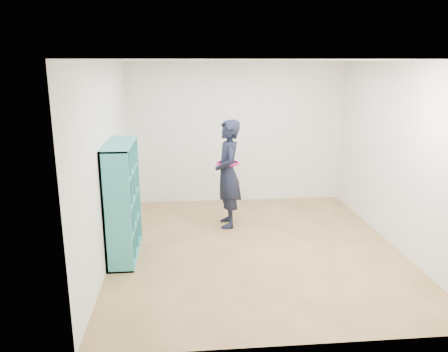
{
  "coord_description": "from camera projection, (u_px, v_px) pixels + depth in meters",
  "views": [
    {
      "loc": [
        -0.98,
        -5.73,
        2.58
      ],
      "look_at": [
        -0.42,
        0.3,
        0.99
      ],
      "focal_mm": 35.0,
      "sensor_mm": 36.0,
      "label": 1
    }
  ],
  "objects": [
    {
      "name": "floor",
      "position": [
        255.0,
        247.0,
        6.26
      ],
      "size": [
        4.5,
        4.5,
        0.0
      ],
      "primitive_type": "plane",
      "color": "brown",
      "rests_on": "ground"
    },
    {
      "name": "ceiling",
      "position": [
        259.0,
        60.0,
        5.61
      ],
      "size": [
        4.5,
        4.5,
        0.0
      ],
      "primitive_type": "plane",
      "color": "white",
      "rests_on": "wall_back"
    },
    {
      "name": "wall_left",
      "position": [
        107.0,
        162.0,
        5.76
      ],
      "size": [
        0.02,
        4.5,
        2.6
      ],
      "primitive_type": "cube",
      "color": "white",
      "rests_on": "floor"
    },
    {
      "name": "wall_right",
      "position": [
        398.0,
        156.0,
        6.12
      ],
      "size": [
        0.02,
        4.5,
        2.6
      ],
      "primitive_type": "cube",
      "color": "white",
      "rests_on": "floor"
    },
    {
      "name": "wall_back",
      "position": [
        237.0,
        133.0,
        8.1
      ],
      "size": [
        4.0,
        0.02,
        2.6
      ],
      "primitive_type": "cube",
      "color": "white",
      "rests_on": "floor"
    },
    {
      "name": "wall_front",
      "position": [
        300.0,
        215.0,
        3.77
      ],
      "size": [
        4.0,
        0.02,
        2.6
      ],
      "primitive_type": "cube",
      "color": "white",
      "rests_on": "floor"
    },
    {
      "name": "bookshelf",
      "position": [
        121.0,
        201.0,
        5.85
      ],
      "size": [
        0.34,
        1.17,
        1.56
      ],
      "color": "teal",
      "rests_on": "floor"
    },
    {
      "name": "person",
      "position": [
        228.0,
        174.0,
        6.9
      ],
      "size": [
        0.43,
        0.64,
        1.72
      ],
      "rotation": [
        0.0,
        0.0,
        -1.54
      ],
      "color": "black",
      "rests_on": "floor"
    },
    {
      "name": "smartphone",
      "position": [
        217.0,
        166.0,
        6.94
      ],
      "size": [
        0.02,
        0.11,
        0.14
      ],
      "rotation": [
        0.35,
        0.0,
        0.07
      ],
      "color": "silver",
      "rests_on": "person"
    }
  ]
}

